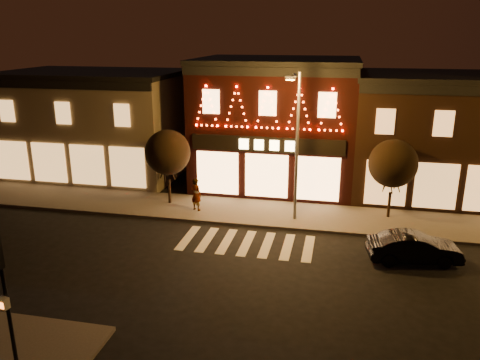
% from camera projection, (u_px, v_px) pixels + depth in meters
% --- Properties ---
extents(ground, '(120.00, 120.00, 0.00)m').
position_uv_depth(ground, '(227.00, 283.00, 19.71)').
color(ground, black).
rests_on(ground, ground).
extents(sidewalk_far, '(44.00, 4.00, 0.15)m').
position_uv_depth(sidewalk_far, '(296.00, 216.00, 26.76)').
color(sidewalk_far, '#47423D').
rests_on(sidewalk_far, ground).
extents(building_left, '(12.20, 8.28, 7.30)m').
position_uv_depth(building_left, '(96.00, 123.00, 34.31)').
color(building_left, '#796E56').
rests_on(building_left, ground).
extents(building_pulp, '(10.20, 8.34, 8.30)m').
position_uv_depth(building_pulp, '(277.00, 123.00, 31.54)').
color(building_pulp, black).
rests_on(building_pulp, ground).
extents(building_right_a, '(9.20, 8.28, 7.50)m').
position_uv_depth(building_right_a, '(429.00, 135.00, 29.77)').
color(building_right_a, '#301C11').
rests_on(building_right_a, ground).
extents(traffic_signal_near, '(0.36, 0.47, 4.48)m').
position_uv_depth(traffic_signal_near, '(0.00, 276.00, 13.44)').
color(traffic_signal_near, black).
rests_on(traffic_signal_near, sidewalk_near).
extents(streetlamp_mid, '(0.64, 1.79, 7.82)m').
position_uv_depth(streetlamp_mid, '(296.00, 137.00, 24.58)').
color(streetlamp_mid, '#59595E').
rests_on(streetlamp_mid, sidewalk_far).
extents(tree_left, '(2.63, 2.63, 4.39)m').
position_uv_depth(tree_left, '(168.00, 152.00, 27.69)').
color(tree_left, black).
rests_on(tree_left, sidewalk_far).
extents(tree_right, '(2.58, 2.58, 4.32)m').
position_uv_depth(tree_right, '(393.00, 164.00, 25.52)').
color(tree_right, black).
rests_on(tree_right, sidewalk_far).
extents(dark_sedan, '(4.22, 2.02, 1.33)m').
position_uv_depth(dark_sedan, '(414.00, 248.00, 21.38)').
color(dark_sedan, black).
rests_on(dark_sedan, ground).
extents(pedestrian, '(0.81, 0.69, 1.87)m').
position_uv_depth(pedestrian, '(196.00, 194.00, 27.12)').
color(pedestrian, gray).
rests_on(pedestrian, sidewalk_far).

